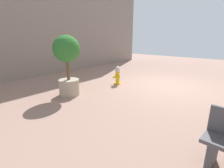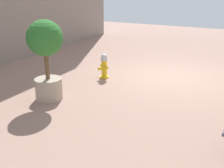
% 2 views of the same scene
% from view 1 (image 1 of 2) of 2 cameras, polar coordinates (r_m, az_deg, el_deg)
% --- Properties ---
extents(ground_plane, '(23.40, 23.40, 0.00)m').
position_cam_1_polar(ground_plane, '(7.41, 19.09, -0.65)').
color(ground_plane, '#9E7A6B').
extents(fire_hydrant, '(0.39, 0.37, 0.80)m').
position_cam_1_polar(fire_hydrant, '(7.21, 1.92, 3.05)').
color(fire_hydrant, gold).
rests_on(fire_hydrant, ground_plane).
extents(planter_tree, '(0.91, 0.91, 2.09)m').
position_cam_1_polar(planter_tree, '(5.84, -15.33, 8.08)').
color(planter_tree, tan).
rests_on(planter_tree, ground_plane).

